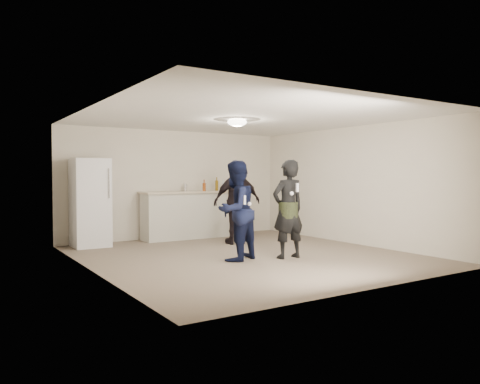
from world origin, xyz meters
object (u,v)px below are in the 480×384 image
shaker (185,188)px  spectator (237,202)px  woman (288,209)px  fridge (90,203)px  man (235,211)px  counter (197,215)px

shaker → spectator: spectator is taller
woman → shaker: bearing=-83.3°
spectator → fridge: bearing=-16.7°
spectator → woman: bearing=93.8°
man → spectator: bearing=-145.8°
fridge → spectator: size_ratio=1.01×
man → woman: 0.95m
man → woman: size_ratio=0.99×
counter → fridge: bearing=-178.4°
woman → fridge: bearing=-50.0°
counter → man: bearing=-105.2°
man → spectator: (1.07, 1.64, 0.04)m
counter → man: size_ratio=1.52×
fridge → woman: 4.14m
spectator → shaker: bearing=-64.0°
fridge → man: size_ratio=1.05×
spectator → man: bearing=65.6°
man → spectator: spectator is taller
counter → fridge: size_ratio=1.44×
fridge → shaker: size_ratio=10.59×
woman → spectator: bearing=-93.3°
fridge → spectator: fridge is taller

